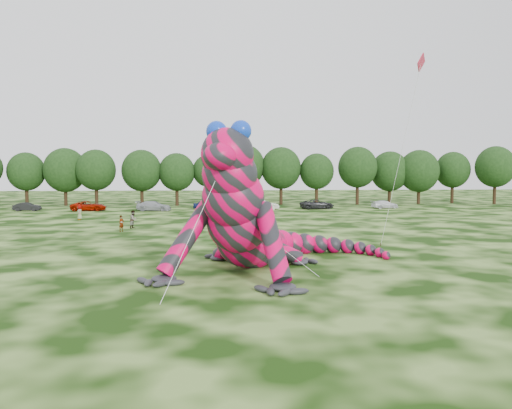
{
  "coord_description": "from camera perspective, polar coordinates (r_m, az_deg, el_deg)",
  "views": [
    {
      "loc": [
        2.65,
        -28.55,
        6.11
      ],
      "look_at": [
        4.99,
        1.54,
        4.0
      ],
      "focal_mm": 35.0,
      "sensor_mm": 36.0,
      "label": 1
    }
  ],
  "objects": [
    {
      "name": "ground",
      "position": [
        29.31,
        -9.62,
        -8.09
      ],
      "size": [
        240.0,
        240.0,
        0.0
      ],
      "primitive_type": "plane",
      "color": "#16330A",
      "rests_on": "ground"
    },
    {
      "name": "inflatable_gecko",
      "position": [
        31.2,
        -0.54,
        0.85
      ],
      "size": [
        20.09,
        21.69,
        8.79
      ],
      "primitive_type": null,
      "rotation": [
        0.0,
        0.0,
        -0.36
      ],
      "color": "#D9024A",
      "rests_on": "ground"
    },
    {
      "name": "flying_kite",
      "position": [
        39.66,
        18.05,
        13.81
      ],
      "size": [
        2.39,
        3.57,
        14.72
      ],
      "color": "red",
      "rests_on": "ground"
    },
    {
      "name": "tree_4",
      "position": [
        93.06,
        -24.77,
        2.66
      ],
      "size": [
        6.22,
        5.6,
        9.06
      ],
      "primitive_type": null,
      "color": "black",
      "rests_on": "ground"
    },
    {
      "name": "tree_5",
      "position": [
        90.73,
        -20.97,
        2.97
      ],
      "size": [
        7.16,
        6.44,
        9.8
      ],
      "primitive_type": null,
      "color": "black",
      "rests_on": "ground"
    },
    {
      "name": "tree_6",
      "position": [
        87.61,
        -17.8,
        2.92
      ],
      "size": [
        6.52,
        5.86,
        9.49
      ],
      "primitive_type": null,
      "color": "black",
      "rests_on": "ground"
    },
    {
      "name": "tree_7",
      "position": [
        86.31,
        -12.94,
        2.99
      ],
      "size": [
        6.68,
        6.01,
        9.48
      ],
      "primitive_type": null,
      "color": "black",
      "rests_on": "ground"
    },
    {
      "name": "tree_8",
      "position": [
        85.83,
        -9.04,
        2.86
      ],
      "size": [
        6.14,
        5.53,
        8.94
      ],
      "primitive_type": null,
      "color": "black",
      "rests_on": "ground"
    },
    {
      "name": "tree_9",
      "position": [
        85.93,
        -5.5,
        2.8
      ],
      "size": [
        5.27,
        4.74,
        8.68
      ],
      "primitive_type": null,
      "color": "black",
      "rests_on": "ground"
    },
    {
      "name": "tree_10",
      "position": [
        87.26,
        -1.32,
        3.44
      ],
      "size": [
        7.09,
        6.38,
        10.5
      ],
      "primitive_type": null,
      "color": "black",
      "rests_on": "ground"
    },
    {
      "name": "tree_11",
      "position": [
        87.46,
        2.88,
        3.29
      ],
      "size": [
        7.01,
        6.31,
        10.07
      ],
      "primitive_type": null,
      "color": "black",
      "rests_on": "ground"
    },
    {
      "name": "tree_12",
      "position": [
        88.03,
        6.95,
        2.91
      ],
      "size": [
        5.99,
        5.39,
        8.97
      ],
      "primitive_type": null,
      "color": "black",
      "rests_on": "ground"
    },
    {
      "name": "tree_13",
      "position": [
        89.11,
        11.53,
        3.25
      ],
      "size": [
        6.83,
        6.15,
        10.13
      ],
      "primitive_type": null,
      "color": "black",
      "rests_on": "ground"
    },
    {
      "name": "tree_14",
      "position": [
        92.56,
        15.03,
        2.99
      ],
      "size": [
        6.82,
        6.14,
        9.4
      ],
      "primitive_type": null,
      "color": "black",
      "rests_on": "ground"
    },
    {
      "name": "tree_15",
      "position": [
        93.47,
        18.13,
        3.01
      ],
      "size": [
        7.17,
        6.45,
        9.63
      ],
      "primitive_type": null,
      "color": "black",
      "rests_on": "ground"
    },
    {
      "name": "tree_16",
      "position": [
        97.79,
        21.55,
        2.89
      ],
      "size": [
        6.26,
        5.63,
        9.37
      ],
      "primitive_type": null,
      "color": "black",
      "rests_on": "ground"
    },
    {
      "name": "tree_17",
      "position": [
        98.45,
        25.65,
        3.05
      ],
      "size": [
        6.98,
        6.28,
        10.3
      ],
      "primitive_type": null,
      "color": "black",
      "rests_on": "ground"
    },
    {
      "name": "car_1",
      "position": [
        80.99,
        -24.69,
        -0.24
      ],
      "size": [
        3.88,
        1.38,
        1.27
      ],
      "primitive_type": "imported",
      "rotation": [
        0.0,
        0.0,
        1.58
      ],
      "color": "black",
      "rests_on": "ground"
    },
    {
      "name": "car_2",
      "position": [
        78.09,
        -18.58,
        -0.17
      ],
      "size": [
        5.29,
        2.66,
        1.44
      ],
      "primitive_type": "imported",
      "rotation": [
        0.0,
        0.0,
        1.62
      ],
      "color": "#9A1101",
      "rests_on": "ground"
    },
    {
      "name": "car_3",
      "position": [
        75.41,
        -11.61,
        -0.16
      ],
      "size": [
        5.36,
        2.79,
        1.48
      ],
      "primitive_type": "imported",
      "rotation": [
        0.0,
        0.0,
        1.43
      ],
      "color": "#9DA0A6",
      "rests_on": "ground"
    },
    {
      "name": "car_4",
      "position": [
        77.71,
        -5.75,
        -0.04
      ],
      "size": [
        4.03,
        2.04,
        1.31
      ],
      "primitive_type": "imported",
      "rotation": [
        0.0,
        0.0,
        1.44
      ],
      "color": "#131F51",
      "rests_on": "ground"
    },
    {
      "name": "car_5",
      "position": [
        76.56,
        1.07,
        -0.06
      ],
      "size": [
        4.17,
        1.47,
        1.37
      ],
      "primitive_type": "imported",
      "rotation": [
        0.0,
        0.0,
        1.58
      ],
      "color": "beige",
      "rests_on": "ground"
    },
    {
      "name": "car_6",
      "position": [
        78.31,
        7.0,
        0.03
      ],
      "size": [
        5.57,
        3.18,
        1.46
      ],
      "primitive_type": "imported",
      "rotation": [
        0.0,
        0.0,
        1.72
      ],
      "color": "#272729",
      "rests_on": "ground"
    },
    {
      "name": "car_7",
      "position": [
        81.4,
        14.51,
        0.01
      ],
      "size": [
        4.54,
        2.45,
        1.25
      ],
      "primitive_type": "imported",
      "rotation": [
        0.0,
        0.0,
        1.74
      ],
      "color": "white",
      "rests_on": "ground"
    },
    {
      "name": "spectator_4",
      "position": [
        64.55,
        -19.51,
        -0.87
      ],
      "size": [
        0.77,
        0.98,
        1.78
      ],
      "primitive_type": "imported",
      "rotation": [
        0.0,
        0.0,
        4.97
      ],
      "color": "gray",
      "rests_on": "ground"
    },
    {
      "name": "spectator_5",
      "position": [
        49.07,
        -0.59,
        -2.17
      ],
      "size": [
        1.62,
        1.06,
        1.67
      ],
      "primitive_type": "imported",
      "rotation": [
        0.0,
        0.0,
        2.74
      ],
      "color": "gray",
      "rests_on": "ground"
    },
    {
      "name": "spectator_0",
      "position": [
        50.88,
        -15.13,
        -2.11
      ],
      "size": [
        0.66,
        0.71,
        1.63
      ],
      "primitive_type": "imported",
      "rotation": [
        0.0,
        0.0,
        0.96
      ],
      "color": "gray",
      "rests_on": "ground"
    },
    {
      "name": "spectator_1",
      "position": [
        53.51,
        -13.83,
        -1.66
      ],
      "size": [
        1.01,
        1.12,
        1.88
      ],
      "primitive_type": "imported",
      "rotation": [
        0.0,
        0.0,
        1.17
      ],
      "color": "gray",
      "rests_on": "ground"
    }
  ]
}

